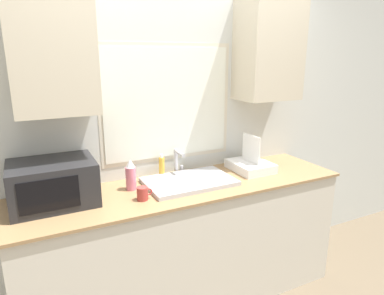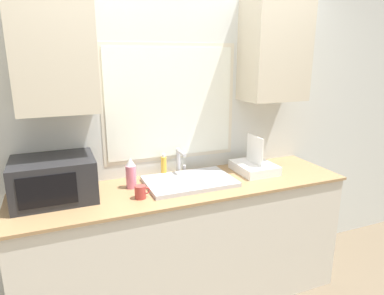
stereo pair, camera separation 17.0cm
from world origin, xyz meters
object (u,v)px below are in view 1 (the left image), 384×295
at_px(faucet, 178,160).
at_px(spray_bottle, 131,175).
at_px(microwave, 53,183).
at_px(mug_near_sink, 143,194).
at_px(dish_rack, 250,165).
at_px(soap_bottle, 162,167).

xyz_separation_m(faucet, spray_bottle, (-0.41, -0.14, -0.01)).
height_order(microwave, spray_bottle, microwave).
height_order(spray_bottle, mug_near_sink, spray_bottle).
distance_m(dish_rack, spray_bottle, 0.98).
relative_size(microwave, soap_bottle, 2.80).
relative_size(soap_bottle, mug_near_sink, 1.74).
distance_m(microwave, mug_near_sink, 0.55).
xyz_separation_m(dish_rack, soap_bottle, (-0.69, 0.17, 0.03)).
height_order(dish_rack, soap_bottle, dish_rack).
xyz_separation_m(microwave, mug_near_sink, (0.51, -0.20, -0.09)).
bearing_deg(faucet, soap_bottle, 178.77).
relative_size(spray_bottle, soap_bottle, 1.21).
distance_m(microwave, spray_bottle, 0.49).
relative_size(faucet, dish_rack, 0.59).
distance_m(faucet, dish_rack, 0.59).
height_order(dish_rack, spray_bottle, dish_rack).
relative_size(faucet, microwave, 0.40).
bearing_deg(faucet, spray_bottle, -161.50).
height_order(microwave, dish_rack, dish_rack).
bearing_deg(microwave, mug_near_sink, -21.05).
distance_m(dish_rack, soap_bottle, 0.71).
relative_size(faucet, soap_bottle, 1.12).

